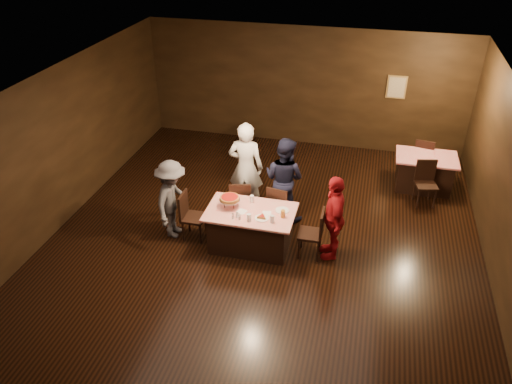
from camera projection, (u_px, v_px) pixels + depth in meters
room at (258, 151)px, 7.95m from camera, size 10.00×10.04×3.02m
main_table at (251, 229)px, 9.15m from camera, size 1.60×1.00×0.77m
back_table at (424, 172)px, 10.99m from camera, size 1.30×0.90×0.77m
chair_far_left at (240, 201)px, 9.81m from camera, size 0.51×0.51×0.95m
chair_far_right at (280, 206)px, 9.64m from camera, size 0.49×0.49×0.95m
chair_end_left at (194, 217)px, 9.33m from camera, size 0.42×0.42×0.95m
chair_end_right at (310, 233)px, 8.88m from camera, size 0.42×0.42×0.95m
chair_back_near at (426, 184)px, 10.36m from camera, size 0.50×0.50×0.95m
chair_back_far at (424, 157)px, 11.44m from camera, size 0.49×0.49×0.95m
diner_white_jacket at (246, 168)px, 9.95m from camera, size 0.72×0.49×1.93m
diner_navy_hoodie at (284, 179)px, 9.76m from camera, size 1.01×0.90×1.73m
diner_grey_knit at (172, 199)px, 9.27m from camera, size 0.60×1.02×1.57m
diner_red_shirt at (334, 217)px, 8.71m from camera, size 0.59×1.01×1.62m
pizza_stand at (230, 198)px, 8.98m from camera, size 0.38×0.38×0.22m
plate_with_slice at (262, 217)px, 8.74m from camera, size 0.25×0.25×0.06m
plate_empty at (282, 210)px, 8.96m from camera, size 0.25×0.25×0.01m
glass_front_left at (249, 217)px, 8.65m from camera, size 0.08×0.08×0.14m
glass_front_right at (272, 219)px, 8.61m from camera, size 0.08×0.08×0.14m
glass_amber at (283, 214)px, 8.75m from camera, size 0.08×0.08×0.14m
glass_back at (252, 199)px, 9.17m from camera, size 0.08×0.08×0.14m
condiments at (237, 216)px, 8.73m from camera, size 0.17×0.10×0.09m
napkin_center at (267, 213)px, 8.89m from camera, size 0.19×0.19×0.01m
napkin_left at (242, 211)px, 8.94m from camera, size 0.21×0.21×0.01m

